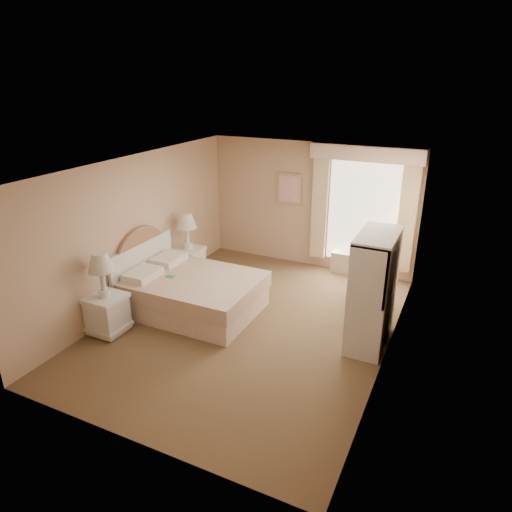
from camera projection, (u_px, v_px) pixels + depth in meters
The scene contains 9 objects.
room at pixel (249, 251), 6.75m from camera, with size 4.21×5.51×2.51m.
window at pixel (362, 209), 8.52m from camera, with size 2.05×0.22×2.51m.
framed_art at pixel (289, 189), 9.09m from camera, with size 0.52×0.04×0.62m.
bed at pixel (189, 291), 7.56m from camera, with size 2.10×1.60×1.42m.
nightstand_near at pixel (106, 304), 6.83m from camera, with size 0.53×0.53×1.28m.
nightstand_far at pixel (188, 255), 8.70m from camera, with size 0.52×0.52×1.27m.
round_table at pixel (370, 279), 7.56m from camera, with size 0.74×0.74×0.78m.
cafe_chair at pixel (366, 267), 7.98m from camera, with size 0.49×0.49×0.94m.
armoire at pixel (372, 300), 6.48m from camera, with size 0.51×1.02×1.70m.
Camera 1 is at (2.80, -5.64, 3.71)m, focal length 32.00 mm.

